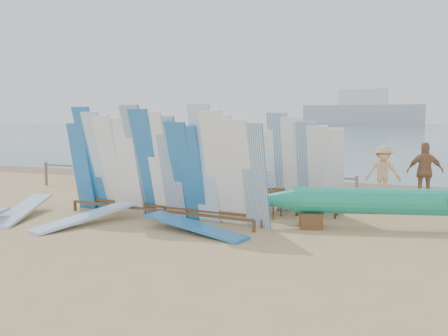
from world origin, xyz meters
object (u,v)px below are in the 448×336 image
at_px(flat_board_a, 23,218).
at_px(beachgoer_5, 263,161).
at_px(outrigger_canoe, 393,203).
at_px(beach_chair_left, 178,183).
at_px(beachgoer_10, 425,172).
at_px(beachgoer_7, 270,169).
at_px(beach_chair_right, 205,185).
at_px(beachgoer_1, 136,163).
at_px(beachgoer_6, 285,168).
at_px(main_surfboard_rack, 159,168).
at_px(vendor_table, 265,202).
at_px(beachgoer_3, 166,164).
at_px(beachgoer_8, 320,170).
at_px(beachgoer_extra_0, 383,172).
at_px(beachgoer_extra_1, 91,156).
at_px(flat_board_b, 85,225).
at_px(flat_board_d, 195,233).
at_px(side_surfboard_rack, 299,169).
at_px(beachgoer_9, 323,162).
at_px(beachgoer_2, 95,165).
at_px(stroller, 235,180).
at_px(beachgoer_0, 110,159).
at_px(beachgoer_11, 98,155).

relative_size(flat_board_a, beachgoer_5, 1.53).
bearing_deg(outrigger_canoe, beach_chair_left, 139.27).
xyz_separation_m(beachgoer_10, beachgoer_7, (-5.22, 0.32, -0.14)).
distance_m(beach_chair_right, beachgoer_1, 4.00).
bearing_deg(beachgoer_6, main_surfboard_rack, 27.38).
distance_m(vendor_table, beachgoer_3, 7.84).
bearing_deg(beachgoer_8, beachgoer_extra_0, 100.31).
bearing_deg(beachgoer_extra_1, beachgoer_7, 1.53).
xyz_separation_m(flat_board_b, beachgoer_10, (7.82, 6.97, 0.94)).
relative_size(main_surfboard_rack, flat_board_b, 2.25).
distance_m(flat_board_d, flat_board_b, 2.91).
xyz_separation_m(side_surfboard_rack, beachgoer_9, (-0.40, 5.95, -0.31)).
xyz_separation_m(main_surfboard_rack, flat_board_d, (1.56, -1.13, -1.34)).
height_order(main_surfboard_rack, beachgoer_6, main_surfboard_rack).
xyz_separation_m(beachgoer_10, beachgoer_3, (-9.89, 0.87, -0.17)).
relative_size(beachgoer_1, beachgoer_8, 0.84).
bearing_deg(beachgoer_8, beachgoer_10, 89.55).
relative_size(flat_board_b, beachgoer_5, 1.53).
bearing_deg(beachgoer_7, beachgoer_2, 128.63).
height_order(stroller, beachgoer_extra_0, beachgoer_extra_0).
xyz_separation_m(beach_chair_right, beachgoer_2, (-4.68, -0.13, 0.56)).
xyz_separation_m(flat_board_d, beachgoer_10, (4.92, 6.73, 0.94)).
distance_m(vendor_table, beachgoer_8, 3.45).
bearing_deg(beachgoer_8, beachgoer_2, -107.73).
xyz_separation_m(main_surfboard_rack, beach_chair_left, (-1.86, 4.56, -1.07)).
xyz_separation_m(outrigger_canoe, flat_board_d, (-4.17, -2.09, -0.63)).
relative_size(vendor_table, beachgoer_3, 0.78).
relative_size(flat_board_d, beachgoer_7, 1.70).
bearing_deg(beachgoer_2, vendor_table, 34.67).
bearing_deg(beachgoer_10, beachgoer_extra_0, -9.36).
xyz_separation_m(beachgoer_extra_1, beachgoer_9, (10.42, 0.90, 0.03)).
distance_m(flat_board_d, beachgoer_0, 10.10).
relative_size(main_surfboard_rack, flat_board_d, 2.25).
relative_size(beach_chair_left, beachgoer_5, 0.53).
height_order(side_surfboard_rack, beachgoer_1, side_surfboard_rack).
distance_m(outrigger_canoe, beachgoer_9, 7.49).
bearing_deg(beachgoer_9, beachgoer_6, -108.37).
distance_m(stroller, beachgoer_8, 3.31).
bearing_deg(beachgoer_extra_1, side_surfboard_rack, -16.74).
relative_size(stroller, beachgoer_2, 0.65).
bearing_deg(stroller, main_surfboard_rack, -75.89).
relative_size(beachgoer_0, beachgoer_extra_1, 1.02).
distance_m(main_surfboard_rack, beachgoer_11, 10.30).
distance_m(outrigger_canoe, flat_board_d, 4.71).
relative_size(beachgoer_7, beachgoer_5, 0.90).
bearing_deg(beachgoer_2, flat_board_d, 18.07).
xyz_separation_m(flat_board_d, beachgoer_5, (-1.20, 8.96, 0.88)).
height_order(beachgoer_8, beachgoer_3, beachgoer_8).
bearing_deg(beachgoer_1, vendor_table, -66.45).
bearing_deg(vendor_table, beachgoer_3, 148.56).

